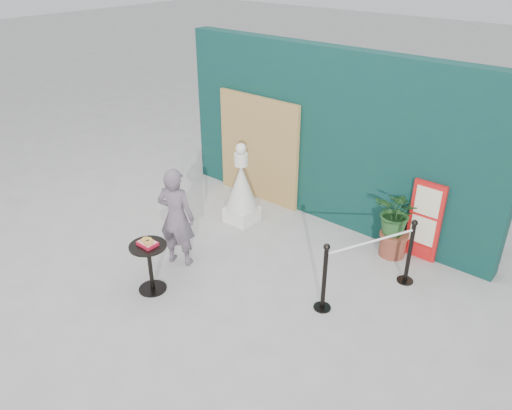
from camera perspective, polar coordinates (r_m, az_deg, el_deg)
name	(u,v)px	position (r m, az deg, el deg)	size (l,w,h in m)	color
ground	(201,298)	(7.17, -6.28, -10.57)	(60.00, 60.00, 0.00)	#ADAAA5
back_wall	(330,138)	(8.60, 8.45, 7.64)	(6.00, 0.30, 3.00)	#0B3031
bamboo_fence	(258,149)	(9.38, 0.27, 6.42)	(1.80, 0.08, 2.00)	tan
woman	(176,217)	(7.54, -9.09, -1.40)	(0.58, 0.38, 1.58)	#675865
menu_board	(425,221)	(8.05, 18.72, -1.78)	(0.50, 0.07, 1.30)	red
statue	(242,191)	(8.67, -1.67, 1.66)	(0.58, 0.58, 1.48)	white
cafe_table	(149,260)	(7.16, -12.08, -6.20)	(0.52, 0.52, 0.75)	black
food_basket	(148,243)	(7.00, -12.28, -4.24)	(0.26, 0.19, 0.11)	red
planter	(397,219)	(7.98, 15.77, -1.52)	(0.67, 0.58, 1.13)	brown
stanchion_barrier	(369,265)	(7.08, 12.75, -6.73)	(0.84, 1.54, 1.03)	black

